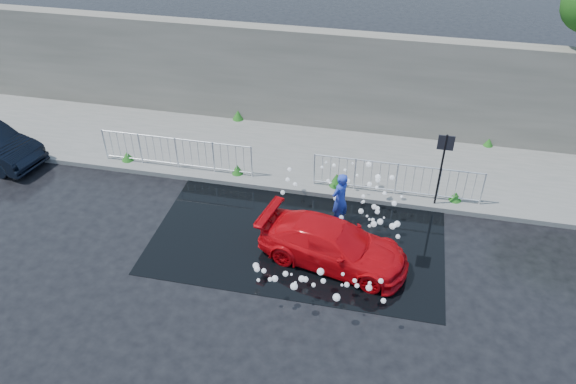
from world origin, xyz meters
name	(u,v)px	position (x,y,z in m)	size (l,w,h in m)	color
ground	(274,256)	(0.00, 0.00, 0.00)	(90.00, 90.00, 0.00)	black
pavement	(308,156)	(0.00, 5.00, 0.07)	(30.00, 4.00, 0.15)	#5F605C
curb	(296,190)	(0.00, 3.00, 0.08)	(30.00, 0.25, 0.16)	#5F605C
retaining_wall	(320,80)	(0.00, 7.20, 1.90)	(30.00, 0.60, 3.50)	#5D5A4E
puddle	(299,235)	(0.50, 1.00, 0.01)	(8.00, 5.00, 0.01)	black
sign_post	(443,159)	(4.20, 3.10, 1.72)	(0.45, 0.06, 2.50)	black
railing_left	(176,152)	(-4.00, 3.35, 0.74)	(5.05, 0.05, 1.10)	silver
railing_right	(396,178)	(3.00, 3.35, 0.74)	(5.05, 0.05, 1.10)	silver
weeds	(298,158)	(-0.24, 4.47, 0.33)	(12.17, 3.93, 0.44)	#184E14
water_spray	(344,226)	(1.76, 0.82, 0.67)	(3.59, 5.66, 1.00)	white
red_car	(333,244)	(1.57, 0.14, 0.58)	(1.61, 3.97, 1.15)	red
person	(340,199)	(1.50, 1.80, 0.83)	(0.60, 0.40, 1.66)	#233BB1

